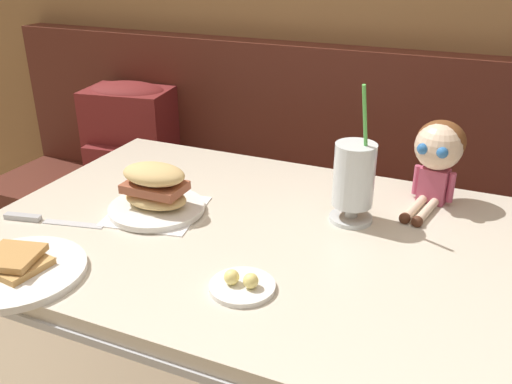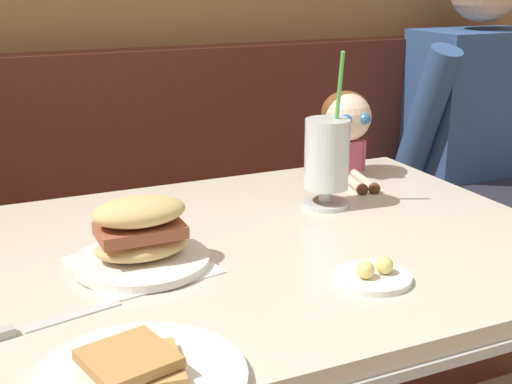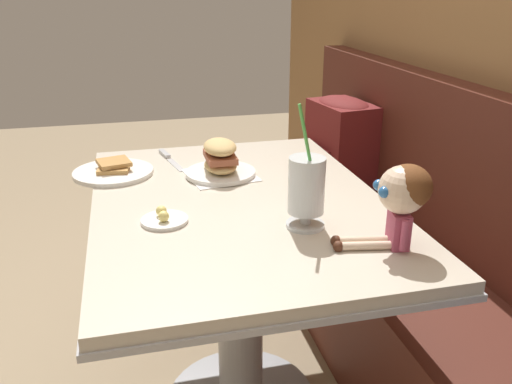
{
  "view_description": "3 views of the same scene",
  "coord_description": "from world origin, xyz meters",
  "px_view_note": "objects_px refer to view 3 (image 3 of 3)",
  "views": [
    {
      "loc": [
        0.45,
        -0.78,
        1.31
      ],
      "look_at": [
        0.04,
        0.17,
        0.84
      ],
      "focal_mm": 38.55,
      "sensor_mm": 36.0,
      "label": 1
    },
    {
      "loc": [
        -0.46,
        -0.84,
        1.2
      ],
      "look_at": [
        0.02,
        0.23,
        0.82
      ],
      "focal_mm": 48.17,
      "sensor_mm": 36.0,
      "label": 2
    },
    {
      "loc": [
        1.36,
        -0.11,
        1.31
      ],
      "look_at": [
        0.06,
        0.21,
        0.78
      ],
      "focal_mm": 37.71,
      "sensor_mm": 36.0,
      "label": 3
    }
  ],
  "objects_px": {
    "seated_doll": "(402,194)",
    "backpack": "(339,142)",
    "milkshake_glass": "(306,188)",
    "sandwich_plate": "(220,162)",
    "toast_plate": "(113,171)",
    "butter_knife": "(168,157)",
    "butter_saucer": "(164,219)"
  },
  "relations": [
    {
      "from": "toast_plate",
      "to": "seated_doll",
      "type": "xyz_separation_m",
      "value": [
        0.66,
        0.64,
        0.12
      ]
    },
    {
      "from": "milkshake_glass",
      "to": "sandwich_plate",
      "type": "distance_m",
      "value": 0.45
    },
    {
      "from": "seated_doll",
      "to": "backpack",
      "type": "distance_m",
      "value": 1.15
    },
    {
      "from": "sandwich_plate",
      "to": "butter_saucer",
      "type": "bearing_deg",
      "value": -33.06
    },
    {
      "from": "butter_saucer",
      "to": "butter_knife",
      "type": "relative_size",
      "value": 0.51
    },
    {
      "from": "butter_saucer",
      "to": "butter_knife",
      "type": "distance_m",
      "value": 0.53
    },
    {
      "from": "backpack",
      "to": "seated_doll",
      "type": "bearing_deg",
      "value": -15.61
    },
    {
      "from": "backpack",
      "to": "sandwich_plate",
      "type": "bearing_deg",
      "value": -49.7
    },
    {
      "from": "toast_plate",
      "to": "butter_knife",
      "type": "relative_size",
      "value": 1.07
    },
    {
      "from": "toast_plate",
      "to": "seated_doll",
      "type": "distance_m",
      "value": 0.93
    },
    {
      "from": "seated_doll",
      "to": "backpack",
      "type": "xyz_separation_m",
      "value": [
        -1.09,
        0.31,
        -0.21
      ]
    },
    {
      "from": "toast_plate",
      "to": "sandwich_plate",
      "type": "relative_size",
      "value": 1.09
    },
    {
      "from": "butter_knife",
      "to": "sandwich_plate",
      "type": "bearing_deg",
      "value": 33.59
    },
    {
      "from": "backpack",
      "to": "butter_knife",
      "type": "bearing_deg",
      "value": -68.4
    },
    {
      "from": "toast_plate",
      "to": "butter_knife",
      "type": "bearing_deg",
      "value": 125.2
    },
    {
      "from": "milkshake_glass",
      "to": "butter_saucer",
      "type": "relative_size",
      "value": 2.62
    },
    {
      "from": "sandwich_plate",
      "to": "backpack",
      "type": "bearing_deg",
      "value": 130.3
    },
    {
      "from": "milkshake_glass",
      "to": "toast_plate",
      "type": "bearing_deg",
      "value": -137.8
    },
    {
      "from": "butter_saucer",
      "to": "seated_doll",
      "type": "distance_m",
      "value": 0.59
    },
    {
      "from": "milkshake_glass",
      "to": "sandwich_plate",
      "type": "xyz_separation_m",
      "value": [
        -0.42,
        -0.14,
        -0.06
      ]
    },
    {
      "from": "butter_knife",
      "to": "seated_doll",
      "type": "height_order",
      "value": "seated_doll"
    },
    {
      "from": "seated_doll",
      "to": "backpack",
      "type": "bearing_deg",
      "value": 164.39
    },
    {
      "from": "milkshake_glass",
      "to": "butter_knife",
      "type": "distance_m",
      "value": 0.71
    },
    {
      "from": "seated_doll",
      "to": "milkshake_glass",
      "type": "bearing_deg",
      "value": -131.39
    },
    {
      "from": "butter_saucer",
      "to": "sandwich_plate",
      "type": "bearing_deg",
      "value": 146.94
    },
    {
      "from": "butter_knife",
      "to": "milkshake_glass",
      "type": "bearing_deg",
      "value": 23.91
    },
    {
      "from": "butter_knife",
      "to": "backpack",
      "type": "bearing_deg",
      "value": 111.6
    },
    {
      "from": "milkshake_glass",
      "to": "seated_doll",
      "type": "distance_m",
      "value": 0.23
    },
    {
      "from": "sandwich_plate",
      "to": "backpack",
      "type": "distance_m",
      "value": 0.82
    },
    {
      "from": "milkshake_glass",
      "to": "backpack",
      "type": "xyz_separation_m",
      "value": [
        -0.94,
        0.48,
        -0.18
      ]
    },
    {
      "from": "butter_saucer",
      "to": "butter_knife",
      "type": "height_order",
      "value": "butter_saucer"
    },
    {
      "from": "butter_saucer",
      "to": "toast_plate",
      "type": "bearing_deg",
      "value": -162.75
    }
  ]
}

